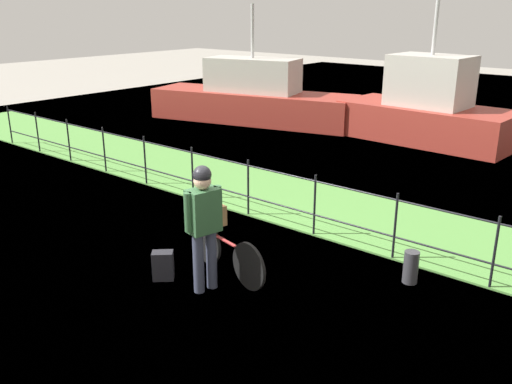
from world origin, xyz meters
TOP-DOWN VIEW (x-y plane):
  - ground_plane at (0.00, 0.00)m, footprint 60.00×60.00m
  - grass_strip at (0.00, 3.53)m, footprint 27.00×2.40m
  - harbor_water at (0.00, 11.65)m, footprint 30.00×30.00m
  - iron_fence at (-0.00, 2.35)m, footprint 18.04×0.04m
  - bicycle_main at (0.53, 0.44)m, footprint 1.61×0.39m
  - wooden_crate at (0.18, 0.52)m, footprint 0.44×0.36m
  - terrier_dog at (0.21, 0.51)m, footprint 0.32×0.20m
  - cyclist_person at (0.60, -0.03)m, footprint 0.34×0.53m
  - backpack_on_paving at (-0.04, -0.19)m, footprint 0.33×0.32m
  - mooring_bollard at (2.58, 1.85)m, footprint 0.20×0.20m
  - moored_boat_mid at (-6.00, 8.80)m, footprint 6.78×3.31m
  - moored_boat_far at (-0.65, 9.74)m, footprint 4.68×2.22m

SIDE VIEW (x-z plane):
  - ground_plane at x=0.00m, z-range 0.00..0.00m
  - harbor_water at x=0.00m, z-range 0.00..0.00m
  - grass_strip at x=0.00m, z-range 0.00..0.03m
  - backpack_on_paving at x=-0.04m, z-range 0.00..0.40m
  - mooring_bollard at x=2.58m, z-range 0.00..0.45m
  - bicycle_main at x=0.53m, z-range 0.02..0.67m
  - iron_fence at x=0.00m, z-range 0.08..1.10m
  - moored_boat_mid at x=-6.00m, z-range -1.07..2.51m
  - wooden_crate at x=0.18m, z-range 0.65..0.93m
  - moored_boat_far at x=-0.65m, z-range -1.12..2.77m
  - cyclist_person at x=0.60m, z-range 0.16..1.84m
  - terrier_dog at x=0.21m, z-range 0.92..1.10m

